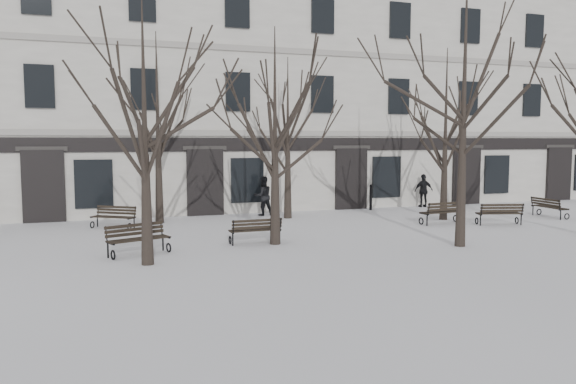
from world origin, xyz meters
name	(u,v)px	position (x,y,z in m)	size (l,w,h in m)	color
ground	(357,241)	(0.00, 0.00, 0.00)	(100.00, 100.00, 0.00)	white
building	(252,98)	(0.00, 12.96, 5.52)	(40.40, 10.20, 11.40)	silver
tree_0	(144,99)	(-6.74, -1.29, 4.35)	(4.87, 4.87, 6.96)	black
tree_1	(275,110)	(-2.66, 0.41, 4.23)	(4.74, 4.74, 6.77)	black
tree_2	(465,69)	(2.68, -1.76, 5.42)	(6.07, 6.07, 8.67)	black
tree_4	(157,104)	(-5.64, 6.36, 4.69)	(5.25, 5.25, 7.50)	black
tree_5	(288,118)	(-0.36, 5.95, 4.19)	(4.70, 4.70, 6.71)	black
tree_6	(446,113)	(5.61, 3.43, 4.38)	(4.91, 4.91, 7.01)	black
bench_0	(138,238)	(-6.90, 0.11, 0.49)	(1.87, 1.21, 0.90)	black
bench_1	(256,230)	(-3.23, 0.70, 0.45)	(1.67, 0.66, 0.83)	black
bench_2	(500,213)	(6.82, 1.46, 0.47)	(1.80, 1.02, 0.86)	black
bench_3	(114,216)	(-7.41, 5.45, 0.45)	(1.68, 1.40, 0.83)	black
bench_4	(443,212)	(4.85, 2.35, 0.49)	(1.85, 0.82, 0.91)	black
bench_5	(549,207)	(10.27, 2.58, 0.46)	(0.63, 1.68, 0.84)	black
bollard_a	(290,202)	(0.15, 7.17, 0.54)	(0.13, 0.13, 1.01)	black
bollard_b	(371,196)	(4.22, 7.27, 0.65)	(0.16, 0.16, 1.22)	black
pedestrian_b	(263,215)	(-1.11, 7.10, 0.00)	(0.83, 0.65, 1.71)	black
pedestrian_c	(423,207)	(7.24, 7.51, 0.00)	(0.96, 0.40, 1.63)	black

